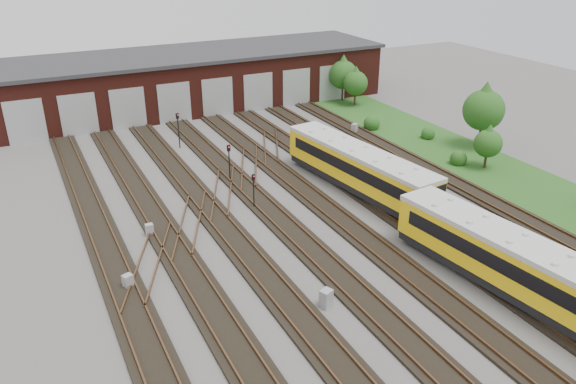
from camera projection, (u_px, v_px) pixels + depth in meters
name	position (u px, v px, depth m)	size (l,w,h in m)	color
ground	(362.00, 266.00, 35.36)	(120.00, 120.00, 0.00)	#4D4A47
track_network	(354.00, 260.00, 35.72)	(30.40, 70.00, 0.33)	black
maintenance_shed	(176.00, 80.00, 66.43)	(51.00, 12.50, 6.35)	#4A1912
grass_verge	(475.00, 162.00, 51.20)	(8.00, 55.00, 0.05)	#1D4717
metro_train	(513.00, 263.00, 31.88)	(4.66, 47.92, 3.24)	black
signal_mast_0	(254.00, 187.00, 41.96)	(0.24, 0.23, 2.81)	black
signal_mast_1	(229.00, 158.00, 46.53)	(0.27, 0.25, 3.23)	black
signal_mast_2	(178.00, 126.00, 53.77)	(0.31, 0.30, 3.50)	black
signal_mast_3	(306.00, 143.00, 50.40)	(0.28, 0.26, 2.94)	black
relay_cabinet_0	(128.00, 282.00, 32.92)	(0.55, 0.46, 0.91)	#939598
relay_cabinet_1	(150.00, 230.00, 38.72)	(0.52, 0.43, 0.87)	#939598
relay_cabinet_2	(326.00, 299.00, 31.25)	(0.65, 0.54, 1.09)	#939598
relay_cabinet_3	(308.00, 148.00, 53.19)	(0.62, 0.52, 1.04)	#939598
relay_cabinet_4	(354.00, 128.00, 58.66)	(0.59, 0.49, 0.98)	#939598
tree_0	(343.00, 71.00, 68.53)	(3.47, 3.47, 5.76)	#2F2015
tree_1	(356.00, 80.00, 66.92)	(2.90, 2.90, 4.81)	#2F2015
tree_2	(484.00, 105.00, 53.30)	(3.93, 3.93, 6.51)	#2F2015
tree_3	(489.00, 140.00, 48.94)	(2.46, 2.46, 4.08)	#2F2015
bush_0	(459.00, 156.00, 50.54)	(1.52, 1.52, 1.52)	#1B4914
bush_1	(372.00, 121.00, 59.61)	(1.76, 1.76, 1.76)	#1B4914
bush_2	(428.00, 132.00, 56.93)	(1.39, 1.39, 1.39)	#1B4914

